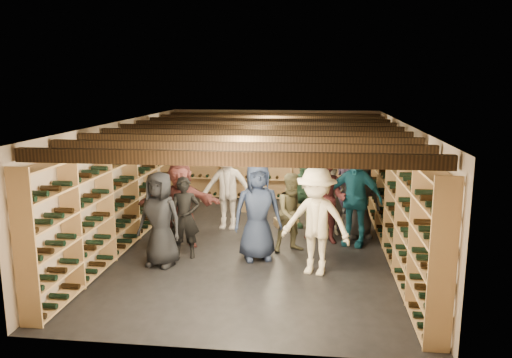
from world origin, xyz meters
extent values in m
plane|color=black|center=(0.00, 0.00, 0.00)|extent=(8.00, 8.00, 0.00)
cube|color=#B8A58F|center=(0.00, 4.00, 1.20)|extent=(5.50, 0.02, 2.40)
cube|color=#B8A58F|center=(0.00, -4.00, 1.20)|extent=(5.50, 0.02, 2.40)
cube|color=#B8A58F|center=(-2.75, 0.00, 1.20)|extent=(0.02, 8.00, 2.40)
cube|color=#B8A58F|center=(2.75, 0.00, 1.20)|extent=(0.02, 8.00, 2.40)
cube|color=beige|center=(0.00, 0.00, 2.40)|extent=(5.50, 8.00, 0.01)
cube|color=black|center=(0.00, -3.50, 2.26)|extent=(5.40, 0.12, 0.18)
cube|color=black|center=(0.00, -2.62, 2.26)|extent=(5.40, 0.12, 0.18)
cube|color=black|center=(0.00, -1.75, 2.26)|extent=(5.40, 0.12, 0.18)
cube|color=black|center=(0.00, -0.88, 2.26)|extent=(5.40, 0.12, 0.18)
cube|color=black|center=(0.00, 0.00, 2.26)|extent=(5.40, 0.12, 0.18)
cube|color=black|center=(0.00, 0.88, 2.26)|extent=(5.40, 0.12, 0.18)
cube|color=black|center=(0.00, 1.75, 2.26)|extent=(5.40, 0.12, 0.18)
cube|color=black|center=(0.00, 2.62, 2.26)|extent=(5.40, 0.12, 0.18)
cube|color=black|center=(0.00, 3.50, 2.26)|extent=(5.40, 0.12, 0.18)
cube|color=tan|center=(-2.57, 0.00, 1.07)|extent=(0.32, 7.50, 2.15)
cube|color=tan|center=(2.57, 0.00, 1.07)|extent=(0.32, 7.50, 2.15)
cube|color=tan|center=(0.00, 3.83, 1.07)|extent=(4.70, 0.30, 2.15)
cube|color=tan|center=(-0.39, 2.43, 0.09)|extent=(0.57, 0.46, 0.17)
cube|color=tan|center=(-0.39, 2.43, 0.26)|extent=(0.57, 0.46, 0.17)
cube|color=tan|center=(-0.39, 2.43, 0.43)|extent=(0.57, 0.46, 0.17)
cube|color=tan|center=(1.20, 1.36, 0.09)|extent=(0.53, 0.38, 0.17)
cube|color=tan|center=(1.20, 1.36, 0.26)|extent=(0.53, 0.38, 0.17)
cube|color=tan|center=(1.20, 1.36, 0.43)|extent=(0.53, 0.38, 0.17)
cube|color=tan|center=(1.20, 1.36, 0.59)|extent=(0.53, 0.38, 0.17)
cube|color=tan|center=(0.49, 1.30, 0.09)|extent=(0.59, 0.49, 0.17)
imported|color=black|center=(-1.56, -1.35, 0.83)|extent=(0.91, 0.70, 1.67)
imported|color=black|center=(-1.23, -0.90, 0.75)|extent=(0.59, 0.43, 1.49)
imported|color=brown|center=(0.70, -0.35, 0.75)|extent=(0.90, 0.82, 1.50)
imported|color=beige|center=(1.12, -1.42, 0.91)|extent=(1.32, 0.99, 1.81)
imported|color=#185A76|center=(1.87, 0.17, 0.93)|extent=(1.18, 0.81, 1.86)
imported|color=brown|center=(-1.48, -0.29, 0.84)|extent=(1.62, 0.73, 1.69)
imported|color=#222D4B|center=(0.09, -0.83, 0.89)|extent=(1.00, 0.80, 1.78)
imported|color=gray|center=(1.46, 0.78, 0.75)|extent=(0.63, 0.51, 1.50)
imported|color=#4E2022|center=(1.31, 0.25, 0.89)|extent=(1.06, 0.96, 1.79)
imported|color=#B4ABA4|center=(-0.78, 0.95, 0.93)|extent=(1.25, 0.77, 1.87)
imported|color=#2D533C|center=(0.85, 1.30, 0.74)|extent=(0.94, 0.66, 1.48)
imported|color=slate|center=(1.79, 1.22, 0.78)|extent=(1.46, 0.50, 1.56)
imported|color=#37383D|center=(2.00, 0.71, 0.87)|extent=(1.01, 0.85, 1.75)
camera|label=1|loc=(1.06, -9.41, 3.20)|focal=35.00mm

